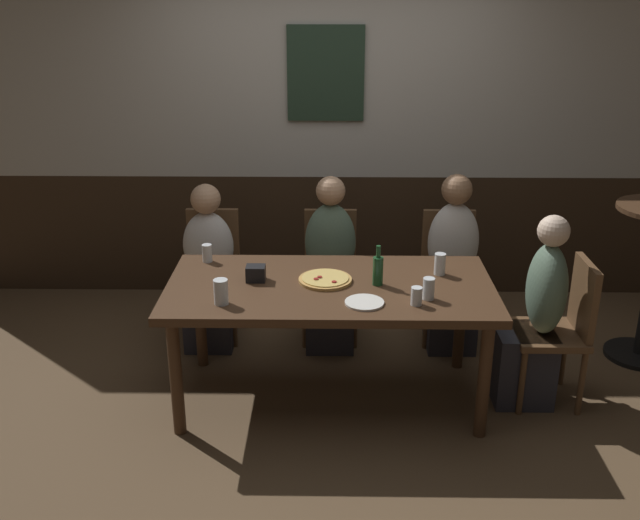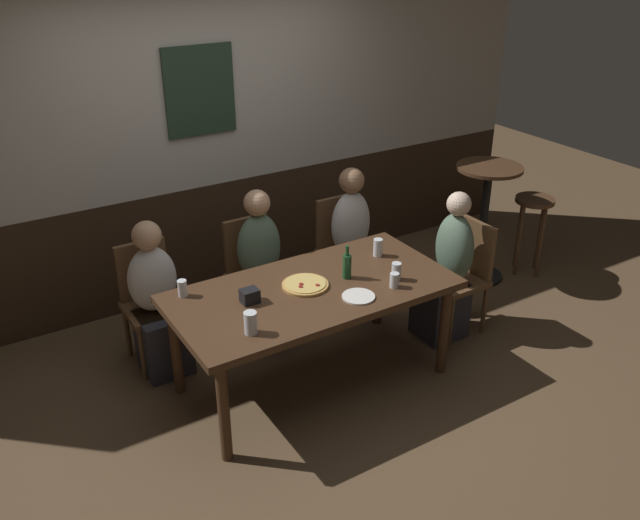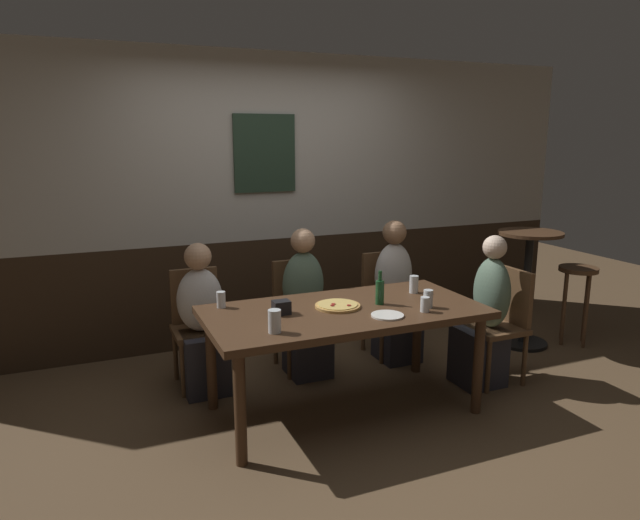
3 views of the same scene
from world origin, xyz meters
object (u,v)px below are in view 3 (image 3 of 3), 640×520
at_px(chair_right_far, 386,297).
at_px(person_mid_far, 305,313).
at_px(side_bar_table, 527,279).
at_px(beer_bottle_green, 380,291).
at_px(chair_head_east, 502,319).
at_px(plate_white_large, 387,315).
at_px(chair_mid_far, 298,308).
at_px(tumbler_water, 428,300).
at_px(pint_glass_amber, 221,301).
at_px(person_head_east, 485,323).
at_px(pizza, 338,306).
at_px(dining_table, 344,319).
at_px(chair_left_far, 198,320).
at_px(pint_glass_pale, 425,305).
at_px(condiment_caddy, 281,307).
at_px(person_right_far, 395,301).
at_px(beer_glass_half, 275,323).
at_px(beer_glass_tall, 414,285).
at_px(person_left_far, 202,330).
at_px(bar_stool, 577,284).

relative_size(chair_right_far, person_mid_far, 0.75).
bearing_deg(side_bar_table, beer_bottle_green, -163.34).
distance_m(chair_head_east, plate_white_large, 1.22).
xyz_separation_m(chair_mid_far, person_mid_far, (-0.00, -0.16, -0.00)).
height_order(tumbler_water, pint_glass_amber, tumbler_water).
xyz_separation_m(person_head_east, pizza, (-1.22, 0.04, 0.27)).
distance_m(person_head_east, pizza, 1.24).
xyz_separation_m(dining_table, pint_glass_amber, (-0.76, 0.35, 0.12)).
height_order(dining_table, beer_bottle_green, beer_bottle_green).
relative_size(chair_left_far, tumbler_water, 7.22).
bearing_deg(person_head_east, person_mid_far, 148.80).
bearing_deg(pint_glass_pale, beer_bottle_green, 125.42).
height_order(chair_left_far, tumbler_water, chair_left_far).
bearing_deg(condiment_caddy, person_right_far, 28.23).
bearing_deg(chair_left_far, beer_glass_half, -78.29).
bearing_deg(person_head_east, person_right_far, 116.93).
xyz_separation_m(pint_glass_pale, condiment_caddy, (-0.89, 0.32, 0.00)).
bearing_deg(condiment_caddy, chair_head_east, -1.57).
bearing_deg(beer_glass_half, pizza, 29.84).
distance_m(beer_glass_tall, condiment_caddy, 1.08).
relative_size(person_left_far, plate_white_large, 5.27).
height_order(chair_mid_far, beer_bottle_green, beer_bottle_green).
bearing_deg(condiment_caddy, tumbler_water, -14.22).
xyz_separation_m(person_left_far, pizza, (0.79, -0.67, 0.28)).
xyz_separation_m(dining_table, beer_bottle_green, (0.27, -0.00, 0.17)).
height_order(person_head_east, pint_glass_amber, person_head_east).
relative_size(chair_head_east, bar_stool, 1.22).
distance_m(person_left_far, person_mid_far, 0.82).
distance_m(beer_glass_half, bar_stool, 3.18).
distance_m(chair_right_far, side_bar_table, 1.30).
bearing_deg(condiment_caddy, beer_glass_tall, 5.98).
bearing_deg(tumbler_water, beer_glass_half, -175.97).
xyz_separation_m(chair_right_far, pizza, (-0.85, -0.84, 0.26)).
distance_m(chair_mid_far, person_mid_far, 0.16).
height_order(plate_white_large, bar_stool, plate_white_large).
bearing_deg(chair_right_far, pint_glass_pale, -107.40).
bearing_deg(person_left_far, beer_glass_tall, -20.77).
bearing_deg(pizza, pint_glass_pale, -32.73).
bearing_deg(person_left_far, bar_stool, -5.66).
height_order(beer_glass_half, bar_stool, beer_glass_half).
bearing_deg(person_right_far, chair_right_far, 90.00).
bearing_deg(side_bar_table, chair_right_far, 164.59).
distance_m(chair_mid_far, beer_glass_tall, 1.01).
bearing_deg(side_bar_table, tumbler_water, -154.55).
height_order(tumbler_water, beer_glass_half, beer_glass_half).
bearing_deg(pizza, chair_mid_far, 88.06).
xyz_separation_m(person_left_far, beer_glass_half, (0.24, -0.99, 0.33)).
distance_m(person_right_far, beer_bottle_green, 0.97).
bearing_deg(dining_table, pizza, 123.09).
bearing_deg(pint_glass_pale, person_mid_far, 114.96).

